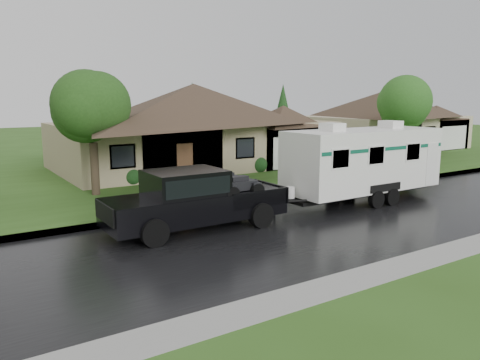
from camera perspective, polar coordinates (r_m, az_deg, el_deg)
name	(u,v)px	position (r m, az deg, el deg)	size (l,w,h in m)	color
ground	(305,211)	(20.28, 7.94, -3.77)	(140.00, 140.00, 0.00)	#2F541A
road	(339,221)	(18.86, 11.92, -4.92)	(140.00, 8.00, 0.01)	black
curb	(273,200)	(21.96, 4.10, -2.44)	(140.00, 0.50, 0.15)	gray
lawn	(163,167)	(32.88, -9.41, 1.60)	(140.00, 26.00, 0.15)	#2F541A
house_main	(199,116)	(32.51, -5.02, 7.83)	(19.44, 10.80, 6.90)	tan
house_neighbor	(387,114)	(45.77, 17.52, 7.68)	(15.12, 9.72, 6.45)	tan
tree_left_green	(92,112)	(23.38, -17.63, 7.93)	(3.48, 3.48, 5.76)	#382B1E
tree_right_green	(401,104)	(34.67, 19.06, 8.76)	(3.68, 3.68, 6.10)	#382B1E
shrub_row	(230,166)	(28.70, -1.19, 1.68)	(13.60, 1.00, 1.00)	#143814
pickup_truck	(193,198)	(17.12, -5.71, -2.16)	(6.72, 2.55, 2.24)	black
travel_trailer	(363,160)	(22.38, 14.77, 2.42)	(8.29, 2.91, 3.72)	white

